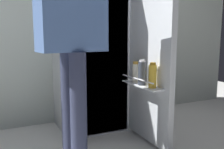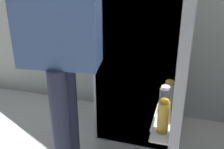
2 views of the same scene
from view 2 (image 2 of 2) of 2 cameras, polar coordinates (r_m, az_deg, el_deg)
The scene contains 2 objects.
refrigerator at distance 2.22m, azimuth 6.70°, elevation 8.25°, with size 0.70×1.21×1.81m.
person at distance 1.72m, azimuth -10.15°, elevation 7.74°, with size 0.64×0.76×1.71m.
Camera 2 is at (0.38, -1.61, 1.55)m, focal length 46.64 mm.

